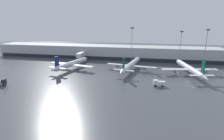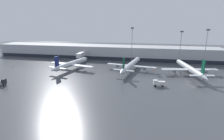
# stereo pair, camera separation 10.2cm
# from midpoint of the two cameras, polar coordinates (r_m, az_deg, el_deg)

# --- Properties ---
(ground_plane) EXTENTS (320.00, 320.00, 0.00)m
(ground_plane) POSITION_cam_midpoint_polar(r_m,az_deg,el_deg) (73.26, -14.70, -5.48)
(ground_plane) COLOR #424449
(terminal_building) EXTENTS (160.00, 28.58, 9.00)m
(terminal_building) POSITION_cam_midpoint_polar(r_m,az_deg,el_deg) (128.79, -2.91, 5.99)
(terminal_building) COLOR #B2B2B7
(terminal_building) RESTS_ON ground_plane
(parked_jet_0) EXTENTS (27.06, 37.37, 9.45)m
(parked_jet_0) POSITION_cam_midpoint_polar(r_m,az_deg,el_deg) (95.09, 6.23, 1.68)
(parked_jet_0) COLOR silver
(parked_jet_0) RESTS_ON ground_plane
(parked_jet_1) EXTENTS (26.96, 32.73, 9.29)m
(parked_jet_1) POSITION_cam_midpoint_polar(r_m,az_deg,el_deg) (99.28, -13.17, 1.95)
(parked_jet_1) COLOR silver
(parked_jet_1) RESTS_ON ground_plane
(parked_jet_2) EXTENTS (27.48, 36.40, 10.37)m
(parked_jet_2) POSITION_cam_midpoint_polar(r_m,az_deg,el_deg) (95.00, 24.07, 0.42)
(parked_jet_2) COLOR silver
(parked_jet_2) RESTS_ON ground_plane
(service_truck_0) EXTENTS (4.83, 2.09, 2.59)m
(service_truck_0) POSITION_cam_midpoint_polar(r_m,az_deg,el_deg) (74.19, 15.02, -4.04)
(service_truck_0) COLOR silver
(service_truck_0) RESTS_ON ground_plane
(service_truck_1) EXTENTS (4.09, 2.53, 2.71)m
(service_truck_1) POSITION_cam_midpoint_polar(r_m,az_deg,el_deg) (86.05, -32.39, -3.26)
(service_truck_1) COLOR silver
(service_truck_1) RESTS_ON ground_plane
(traffic_cone_0) EXTENTS (0.51, 0.51, 0.62)m
(traffic_cone_0) POSITION_cam_midpoint_polar(r_m,az_deg,el_deg) (99.83, 23.30, -0.49)
(traffic_cone_0) COLOR orange
(traffic_cone_0) RESTS_ON ground_plane
(traffic_cone_1) EXTENTS (0.42, 0.42, 0.73)m
(traffic_cone_1) POSITION_cam_midpoint_polar(r_m,az_deg,el_deg) (92.46, -6.83, -0.48)
(traffic_cone_1) COLOR orange
(traffic_cone_1) RESTS_ON ground_plane
(traffic_cone_2) EXTENTS (0.44, 0.44, 0.64)m
(traffic_cone_2) POSITION_cam_midpoint_polar(r_m,az_deg,el_deg) (97.07, 13.39, -0.06)
(traffic_cone_2) COLOR orange
(traffic_cone_2) RESTS_ON ground_plane
(traffic_cone_3) EXTENTS (0.37, 0.37, 0.79)m
(traffic_cone_3) POSITION_cam_midpoint_polar(r_m,az_deg,el_deg) (117.02, -29.52, 0.98)
(traffic_cone_3) COLOR orange
(traffic_cone_3) RESTS_ON ground_plane
(apron_light_mast_0) EXTENTS (1.80, 1.80, 20.41)m
(apron_light_mast_0) POSITION_cam_midpoint_polar(r_m,az_deg,el_deg) (114.93, 21.67, 9.54)
(apron_light_mast_0) COLOR gray
(apron_light_mast_0) RESTS_ON ground_plane
(apron_light_mast_2) EXTENTS (1.80, 1.80, 21.62)m
(apron_light_mast_2) POSITION_cam_midpoint_polar(r_m,az_deg,el_deg) (116.72, 28.63, 9.23)
(apron_light_mast_2) COLOR gray
(apron_light_mast_2) RESTS_ON ground_plane
(apron_light_mast_3) EXTENTS (1.80, 1.80, 22.37)m
(apron_light_mast_3) POSITION_cam_midpoint_polar(r_m,az_deg,el_deg) (111.78, 6.63, 11.03)
(apron_light_mast_3) COLOR gray
(apron_light_mast_3) RESTS_ON ground_plane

